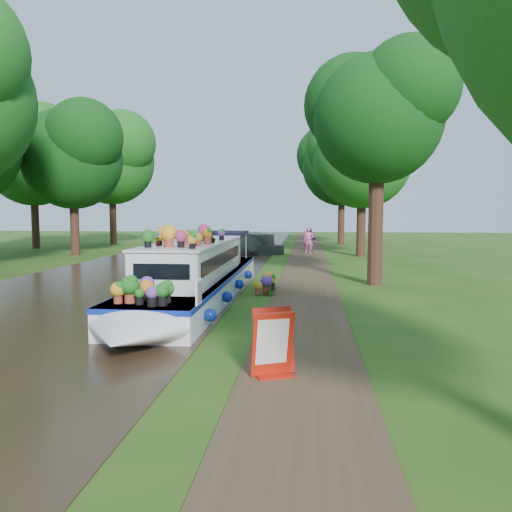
# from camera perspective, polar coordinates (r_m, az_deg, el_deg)

# --- Properties ---
(ground) EXTENTS (100.00, 100.00, 0.00)m
(ground) POSITION_cam_1_polar(r_m,az_deg,el_deg) (16.59, 1.54, -4.62)
(ground) COLOR #274A12
(ground) RESTS_ON ground
(canal_water) EXTENTS (10.00, 100.00, 0.02)m
(canal_water) POSITION_cam_1_polar(r_m,az_deg,el_deg) (18.06, -17.85, -4.03)
(canal_water) COLOR black
(canal_water) RESTS_ON ground
(towpath) EXTENTS (2.20, 100.00, 0.03)m
(towpath) POSITION_cam_1_polar(r_m,az_deg,el_deg) (16.54, 5.70, -4.62)
(towpath) COLOR #43311F
(towpath) RESTS_ON ground
(plant_boat) EXTENTS (2.29, 13.52, 2.25)m
(plant_boat) POSITION_cam_1_polar(r_m,az_deg,el_deg) (15.61, -7.07, -2.12)
(plant_boat) COLOR silver
(plant_boat) RESTS_ON canal_water
(tree_near_overhang) EXTENTS (5.52, 5.28, 8.99)m
(tree_near_overhang) POSITION_cam_1_polar(r_m,az_deg,el_deg) (19.88, 13.71, 15.99)
(tree_near_overhang) COLOR #341A11
(tree_near_overhang) RESTS_ON ground
(tree_near_mid) EXTENTS (6.90, 6.60, 9.40)m
(tree_near_mid) POSITION_cam_1_polar(r_m,az_deg,el_deg) (31.75, 12.02, 11.62)
(tree_near_mid) COLOR #341A11
(tree_near_mid) RESTS_ON ground
(tree_near_far) EXTENTS (7.59, 7.26, 10.30)m
(tree_near_far) POSITION_cam_1_polar(r_m,az_deg,el_deg) (42.68, 9.79, 10.81)
(tree_near_far) COLOR #341A11
(tree_near_far) RESTS_ON ground
(tree_far_c) EXTENTS (7.13, 6.82, 9.59)m
(tree_far_c) POSITION_cam_1_polar(r_m,az_deg,el_deg) (33.99, -20.23, 11.14)
(tree_far_c) COLOR #341A11
(tree_far_c) RESTS_ON ground
(tree_far_d) EXTENTS (8.05, 7.70, 10.85)m
(tree_far_d) POSITION_cam_1_polar(r_m,az_deg,el_deg) (43.79, -16.18, 11.00)
(tree_far_d) COLOR #341A11
(tree_far_d) RESTS_ON ground
(tree_far_h) EXTENTS (7.82, 7.48, 10.49)m
(tree_far_h) POSITION_cam_1_polar(r_m,az_deg,el_deg) (41.01, -24.14, 10.79)
(tree_far_h) COLOR #341A11
(tree_far_h) RESTS_ON ground
(second_boat) EXTENTS (4.04, 6.98, 1.26)m
(second_boat) POSITION_cam_1_polar(r_m,az_deg,el_deg) (34.05, -0.02, 1.32)
(second_boat) COLOR black
(second_boat) RESTS_ON canal_water
(sandwich_board) EXTENTS (0.78, 0.81, 1.14)m
(sandwich_board) POSITION_cam_1_polar(r_m,az_deg,el_deg) (8.61, 1.94, -10.23)
(sandwich_board) COLOR red
(sandwich_board) RESTS_ON towpath
(pedestrian_pink) EXTENTS (0.65, 0.44, 1.74)m
(pedestrian_pink) POSITION_cam_1_polar(r_m,az_deg,el_deg) (32.43, 6.03, 1.77)
(pedestrian_pink) COLOR #CF557D
(pedestrian_pink) RESTS_ON towpath
(pedestrian_dark) EXTENTS (0.84, 0.67, 1.64)m
(pedestrian_dark) POSITION_cam_1_polar(r_m,az_deg,el_deg) (34.00, 6.19, 1.85)
(pedestrian_dark) COLOR black
(pedestrian_dark) RESTS_ON towpath
(verge_plant) EXTENTS (0.42, 0.38, 0.44)m
(verge_plant) POSITION_cam_1_polar(r_m,az_deg,el_deg) (16.67, 1.74, -3.81)
(verge_plant) COLOR #305C1B
(verge_plant) RESTS_ON ground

